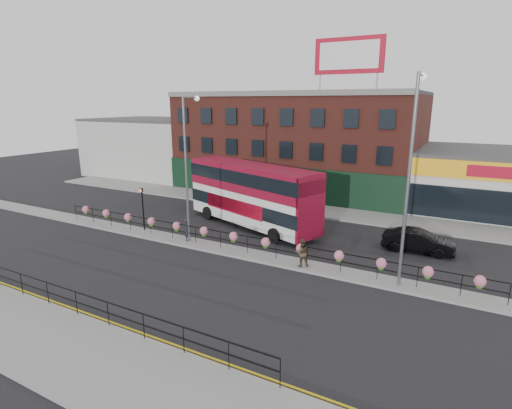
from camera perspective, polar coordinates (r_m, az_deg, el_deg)
The scene contains 19 objects.
ground at distance 25.80m, azimuth -3.20°, elevation -6.85°, with size 120.00×120.00×0.00m, color black.
south_pavement at distance 17.83m, azimuth -24.97°, elevation -18.42°, with size 60.00×4.00×0.15m, color gray.
north_pavement at distance 36.03m, azimuth 6.83°, elevation -0.60°, with size 60.00×4.00×0.15m, color gray.
median at distance 25.77m, azimuth -3.20°, elevation -6.70°, with size 60.00×1.60×0.15m, color gray.
yellow_line_inner at distance 19.06m, azimuth -19.26°, elevation -15.83°, with size 60.00×0.10×0.01m, color gold.
yellow_line_outer at distance 18.96m, azimuth -19.67°, elevation -16.04°, with size 60.00×0.10×0.01m, color gold.
brick_building at distance 43.90m, azimuth 6.03°, elevation 8.82°, with size 25.00×12.21×10.30m.
supermarket at distance 41.01m, azimuth 32.68°, elevation 2.72°, with size 15.00×12.25×5.30m.
warehouse_west at distance 55.05m, azimuth -14.05°, elevation 8.06°, with size 15.50×12.00×7.30m.
billboard at distance 37.05m, azimuth 13.13°, elevation 20.01°, with size 6.00×0.29×4.40m.
median_railing at distance 25.44m, azimuth -3.23°, elevation -4.66°, with size 30.04×0.56×1.23m.
south_railing at distance 19.81m, azimuth -24.37°, elevation -12.01°, with size 20.04×0.05×1.12m.
double_decker_bus at distance 30.17m, azimuth -0.62°, elevation 2.20°, with size 12.17×6.55×4.83m.
car at distance 27.63m, azimuth 22.17°, elevation -4.88°, with size 4.44×1.68×1.45m, color black.
pedestrian_a at distance 27.64m, azimuth -9.75°, elevation -3.56°, with size 0.52×0.64×1.54m, color black.
pedestrian_b at distance 23.18m, azimuth 6.58°, elevation -6.85°, with size 1.02×0.97×1.66m, color #403425.
lamp_column_west at distance 26.58m, azimuth -9.69°, elevation 6.63°, with size 0.34×1.69×9.61m.
lamp_column_east at distance 20.93m, azimuth 21.23°, elevation 5.41°, with size 0.38×1.86×10.59m.
traffic_light_median at distance 30.14m, azimuth -15.94°, elevation 0.66°, with size 0.15×0.28×3.65m.
Camera 1 is at (12.68, -20.42, 9.35)m, focal length 28.00 mm.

